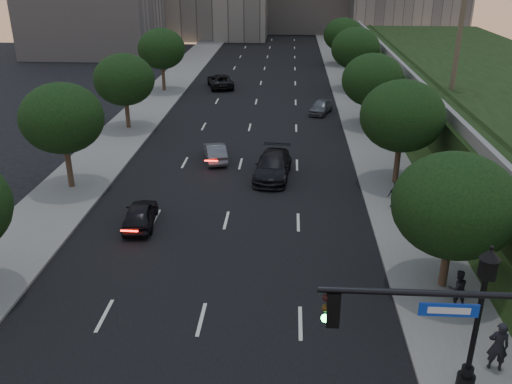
# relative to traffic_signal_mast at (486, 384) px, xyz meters

# --- Properties ---
(road_surface) EXTENTS (16.00, 140.00, 0.02)m
(road_surface) POSITION_rel_traffic_signal_mast_xyz_m (-8.41, 32.02, -3.66)
(road_surface) COLOR black
(road_surface) RESTS_ON ground
(sidewalk_right) EXTENTS (4.50, 140.00, 0.15)m
(sidewalk_right) POSITION_rel_traffic_signal_mast_xyz_m (1.84, 32.02, -3.60)
(sidewalk_right) COLOR slate
(sidewalk_right) RESTS_ON ground
(sidewalk_left) EXTENTS (4.50, 140.00, 0.15)m
(sidewalk_left) POSITION_rel_traffic_signal_mast_xyz_m (-18.66, 32.02, -3.60)
(sidewalk_left) COLOR slate
(sidewalk_left) RESTS_ON ground
(parapet_wall) EXTENTS (0.35, 90.00, 0.70)m
(parapet_wall) POSITION_rel_traffic_signal_mast_xyz_m (5.09, 30.02, 0.68)
(parapet_wall) COLOR slate
(parapet_wall) RESTS_ON embankment
(office_block_filler) EXTENTS (18.00, 16.00, 14.00)m
(office_block_filler) POSITION_rel_traffic_signal_mast_xyz_m (-34.41, 72.02, 3.33)
(office_block_filler) COLOR #A19A94
(office_block_filler) RESTS_ON ground
(tree_right_a) EXTENTS (5.20, 5.20, 6.24)m
(tree_right_a) POSITION_rel_traffic_signal_mast_xyz_m (1.89, 10.02, 0.35)
(tree_right_a) COLOR #38281C
(tree_right_a) RESTS_ON ground
(tree_right_b) EXTENTS (5.20, 5.20, 6.74)m
(tree_right_b) POSITION_rel_traffic_signal_mast_xyz_m (1.89, 22.02, 0.84)
(tree_right_b) COLOR #38281C
(tree_right_b) RESTS_ON ground
(tree_right_c) EXTENTS (5.20, 5.20, 6.24)m
(tree_right_c) POSITION_rel_traffic_signal_mast_xyz_m (1.89, 35.02, 0.35)
(tree_right_c) COLOR #38281C
(tree_right_c) RESTS_ON ground
(tree_right_d) EXTENTS (5.20, 5.20, 6.74)m
(tree_right_d) POSITION_rel_traffic_signal_mast_xyz_m (1.89, 49.02, 0.84)
(tree_right_d) COLOR #38281C
(tree_right_d) RESTS_ON ground
(tree_right_e) EXTENTS (5.20, 5.20, 6.24)m
(tree_right_e) POSITION_rel_traffic_signal_mast_xyz_m (1.89, 64.02, 0.35)
(tree_right_e) COLOR #38281C
(tree_right_e) RESTS_ON ground
(tree_left_b) EXTENTS (5.00, 5.00, 6.71)m
(tree_left_b) POSITION_rel_traffic_signal_mast_xyz_m (-18.71, 20.02, 0.90)
(tree_left_b) COLOR #38281C
(tree_left_b) RESTS_ON ground
(tree_left_c) EXTENTS (5.00, 5.00, 6.34)m
(tree_left_c) POSITION_rel_traffic_signal_mast_xyz_m (-18.71, 33.02, 0.53)
(tree_left_c) COLOR #38281C
(tree_left_c) RESTS_ON ground
(tree_left_d) EXTENTS (5.00, 5.00, 6.71)m
(tree_left_d) POSITION_rel_traffic_signal_mast_xyz_m (-18.71, 47.02, 0.90)
(tree_left_d) COLOR #38281C
(tree_left_d) RESTS_ON ground
(traffic_signal_mast) EXTENTS (5.68, 0.56, 7.00)m
(traffic_signal_mast) POSITION_rel_traffic_signal_mast_xyz_m (0.00, 0.00, 0.00)
(traffic_signal_mast) COLOR black
(traffic_signal_mast) RESTS_ON ground
(street_lamp) EXTENTS (0.64, 0.64, 5.62)m
(street_lamp) POSITION_rel_traffic_signal_mast_xyz_m (1.04, 3.65, -1.04)
(street_lamp) COLOR black
(street_lamp) RESTS_ON ground
(sedan_near_left) EXTENTS (1.98, 4.10, 1.35)m
(sedan_near_left) POSITION_rel_traffic_signal_mast_xyz_m (-13.01, 15.16, -3.00)
(sedan_near_left) COLOR black
(sedan_near_left) RESTS_ON ground
(sedan_mid_left) EXTENTS (2.29, 4.13, 1.29)m
(sedan_mid_left) POSITION_rel_traffic_signal_mast_xyz_m (-10.29, 25.65, -3.03)
(sedan_mid_left) COLOR #53555A
(sedan_mid_left) RESTS_ON ground
(sedan_far_left) EXTENTS (3.78, 5.86, 1.50)m
(sedan_far_left) POSITION_rel_traffic_signal_mast_xyz_m (-12.85, 49.41, -2.92)
(sedan_far_left) COLOR black
(sedan_far_left) RESTS_ON ground
(sedan_near_right) EXTENTS (2.66, 5.60, 1.58)m
(sedan_near_right) POSITION_rel_traffic_signal_mast_xyz_m (-6.05, 22.71, -2.88)
(sedan_near_right) COLOR black
(sedan_near_right) RESTS_ON ground
(sedan_far_right) EXTENTS (2.73, 4.15, 1.31)m
(sedan_far_right) POSITION_rel_traffic_signal_mast_xyz_m (-2.08, 39.04, -3.02)
(sedan_far_right) COLOR #56595D
(sedan_far_right) RESTS_ON ground
(pedestrian_a) EXTENTS (0.77, 0.58, 1.93)m
(pedestrian_a) POSITION_rel_traffic_signal_mast_xyz_m (2.35, 4.71, -2.56)
(pedestrian_a) COLOR black
(pedestrian_a) RESTS_ON sidewalk_right
(pedestrian_b) EXTENTS (0.86, 0.70, 1.66)m
(pedestrian_b) POSITION_rel_traffic_signal_mast_xyz_m (2.02, 8.46, -2.69)
(pedestrian_b) COLOR black
(pedestrian_b) RESTS_ON sidewalk_right
(pedestrian_c) EXTENTS (1.01, 0.71, 1.60)m
(pedestrian_c) POSITION_rel_traffic_signal_mast_xyz_m (1.15, 18.06, -2.72)
(pedestrian_c) COLOR black
(pedestrian_c) RESTS_ON sidewalk_right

